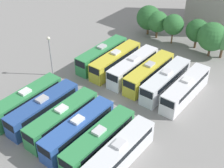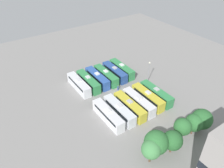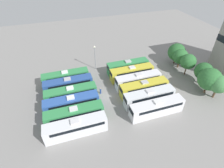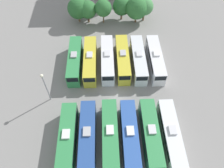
{
  "view_description": "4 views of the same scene",
  "coord_description": "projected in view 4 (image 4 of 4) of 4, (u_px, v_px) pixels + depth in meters",
  "views": [
    {
      "loc": [
        23.81,
        -29.9,
        30.33
      ],
      "look_at": [
        -0.47,
        1.29,
        2.73
      ],
      "focal_mm": 50.0,
      "sensor_mm": 36.0,
      "label": 1
    },
    {
      "loc": [
        31.82,
        44.53,
        41.41
      ],
      "look_at": [
        0.31,
        -1.94,
        2.72
      ],
      "focal_mm": 35.0,
      "sensor_mm": 36.0,
      "label": 2
    },
    {
      "loc": [
        30.58,
        -8.76,
        28.8
      ],
      "look_at": [
        -1.25,
        1.55,
        2.55
      ],
      "focal_mm": 28.0,
      "sensor_mm": 36.0,
      "label": 3
    },
    {
      "loc": [
        -1.82,
        -23.61,
        35.76
      ],
      "look_at": [
        -0.88,
        1.92,
        2.01
      ],
      "focal_mm": 35.0,
      "sensor_mm": 36.0,
      "label": 4
    }
  ],
  "objects": [
    {
      "name": "worker_person",
      "position": [
        109.0,
        102.0,
        41.32
      ],
      "size": [
        0.36,
        0.36,
        1.71
      ],
      "color": "navy",
      "rests_on": "ground_plane"
    },
    {
      "name": "bus_10",
      "position": [
        138.0,
        59.0,
        46.57
      ],
      "size": [
        2.59,
        11.94,
        3.71
      ],
      "color": "silver",
      "rests_on": "ground_plane"
    },
    {
      "name": "bus_7",
      "position": [
        90.0,
        60.0,
        46.36
      ],
      "size": [
        2.59,
        11.94,
        3.71
      ],
      "color": "gold",
      "rests_on": "ground_plane"
    },
    {
      "name": "tree_2",
      "position": [
        103.0,
        8.0,
        53.71
      ],
      "size": [
        4.2,
        4.2,
        6.34
      ],
      "color": "brown",
      "rests_on": "ground_plane"
    },
    {
      "name": "light_pole",
      "position": [
        45.0,
        83.0,
        38.57
      ],
      "size": [
        0.6,
        0.6,
        7.46
      ],
      "color": "gray",
      "rests_on": "ground_plane"
    },
    {
      "name": "bus_1",
      "position": [
        88.0,
        136.0,
        36.05
      ],
      "size": [
        2.59,
        11.94,
        3.71
      ],
      "color": "#284C93",
      "rests_on": "ground_plane"
    },
    {
      "name": "bus_9",
      "position": [
        123.0,
        59.0,
        46.67
      ],
      "size": [
        2.59,
        11.94,
        3.71
      ],
      "color": "gold",
      "rests_on": "ground_plane"
    },
    {
      "name": "tree_1",
      "position": [
        88.0,
        10.0,
        54.28
      ],
      "size": [
        4.44,
        4.44,
        5.91
      ],
      "color": "brown",
      "rests_on": "ground_plane"
    },
    {
      "name": "bus_0",
      "position": [
        68.0,
        138.0,
        35.8
      ],
      "size": [
        2.59,
        11.94,
        3.71
      ],
      "color": "#338C4C",
      "rests_on": "ground_plane"
    },
    {
      "name": "tree_5",
      "position": [
        145.0,
        7.0,
        54.46
      ],
      "size": [
        4.3,
        4.3,
        6.18
      ],
      "color": "brown",
      "rests_on": "ground_plane"
    },
    {
      "name": "tree_4",
      "position": [
        137.0,
        8.0,
        53.92
      ],
      "size": [
        5.47,
        5.47,
        6.84
      ],
      "color": "brown",
      "rests_on": "ground_plane"
    },
    {
      "name": "ground_plane",
      "position": [
        117.0,
        98.0,
        42.79
      ],
      "size": [
        121.73,
        121.73,
        0.0
      ],
      "primitive_type": "plane",
      "color": "gray"
    },
    {
      "name": "bus_8",
      "position": [
        107.0,
        59.0,
        46.59
      ],
      "size": [
        2.59,
        11.94,
        3.71
      ],
      "color": "silver",
      "rests_on": "ground_plane"
    },
    {
      "name": "tree_0",
      "position": [
        78.0,
        8.0,
        54.29
      ],
      "size": [
        5.21,
        5.21,
        6.45
      ],
      "color": "brown",
      "rests_on": "ground_plane"
    },
    {
      "name": "tree_3",
      "position": [
        122.0,
        6.0,
        54.97
      ],
      "size": [
        4.55,
        4.55,
        6.05
      ],
      "color": "brown",
      "rests_on": "ground_plane"
    },
    {
      "name": "bus_2",
      "position": [
        110.0,
        134.0,
        36.23
      ],
      "size": [
        2.59,
        11.94,
        3.71
      ],
      "color": "#338C4C",
      "rests_on": "ground_plane"
    },
    {
      "name": "bus_4",
      "position": [
        151.0,
        134.0,
        36.28
      ],
      "size": [
        2.59,
        11.94,
        3.71
      ],
      "color": "#338C4C",
      "rests_on": "ground_plane"
    },
    {
      "name": "bus_3",
      "position": [
        130.0,
        135.0,
        36.14
      ],
      "size": [
        2.59,
        11.94,
        3.71
      ],
      "color": "#2D56A8",
      "rests_on": "ground_plane"
    },
    {
      "name": "bus_5",
      "position": [
        170.0,
        134.0,
        36.22
      ],
      "size": [
        2.59,
        11.94,
        3.71
      ],
      "color": "silver",
      "rests_on": "ground_plane"
    },
    {
      "name": "bus_11",
      "position": [
        155.0,
        59.0,
        46.61
      ],
      "size": [
        2.59,
        11.94,
        3.71
      ],
      "color": "silver",
      "rests_on": "ground_plane"
    },
    {
      "name": "bus_6",
      "position": [
        75.0,
        60.0,
        46.38
      ],
      "size": [
        2.59,
        11.94,
        3.71
      ],
      "color": "#338C4C",
      "rests_on": "ground_plane"
    }
  ]
}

